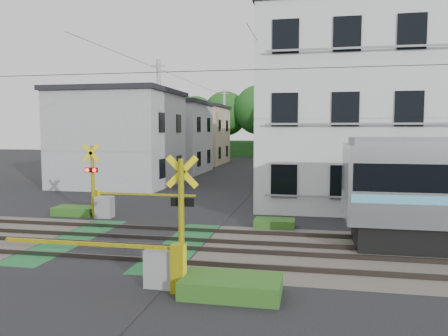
% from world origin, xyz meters
% --- Properties ---
extents(ground, '(120.00, 120.00, 0.00)m').
position_xyz_m(ground, '(0.00, 0.00, 0.00)').
color(ground, black).
extents(track_bed, '(120.00, 120.00, 0.14)m').
position_xyz_m(track_bed, '(0.00, 0.00, 0.04)').
color(track_bed, '#47423A').
rests_on(track_bed, ground).
extents(crossing_signal_near, '(4.74, 0.65, 3.09)m').
position_xyz_m(crossing_signal_near, '(2.59, -3.65, 0.71)').
color(crossing_signal_near, yellow).
rests_on(crossing_signal_near, ground).
extents(crossing_signal_far, '(4.74, 0.65, 3.09)m').
position_xyz_m(crossing_signal_far, '(-2.59, 3.65, 0.71)').
color(crossing_signal_far, yellow).
rests_on(crossing_signal_far, ground).
extents(apartment_block, '(10.20, 8.36, 9.30)m').
position_xyz_m(apartment_block, '(8.50, 9.49, 4.66)').
color(apartment_block, silver).
rests_on(apartment_block, ground).
extents(houses_row, '(22.07, 31.35, 6.80)m').
position_xyz_m(houses_row, '(0.25, 25.92, 3.24)').
color(houses_row, '#A2A4A7').
rests_on(houses_row, ground).
extents(tree_hill, '(40.00, 13.23, 11.27)m').
position_xyz_m(tree_hill, '(1.38, 48.05, 5.17)').
color(tree_hill, '#1E511B').
rests_on(tree_hill, ground).
extents(catenary, '(60.00, 5.04, 7.00)m').
position_xyz_m(catenary, '(6.00, 0.03, 3.70)').
color(catenary, '#2D2D33').
rests_on(catenary, ground).
extents(utility_poles, '(7.90, 42.00, 8.00)m').
position_xyz_m(utility_poles, '(-1.05, 23.01, 4.08)').
color(utility_poles, '#A5A5A0').
rests_on(utility_poles, ground).
extents(pedestrian, '(0.71, 0.49, 1.87)m').
position_xyz_m(pedestrian, '(0.94, 34.86, 0.93)').
color(pedestrian, '#26222A').
rests_on(pedestrian, ground).
extents(weed_patches, '(10.25, 8.80, 0.40)m').
position_xyz_m(weed_patches, '(1.76, -0.09, 0.18)').
color(weed_patches, '#2D5E1E').
rests_on(weed_patches, ground).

